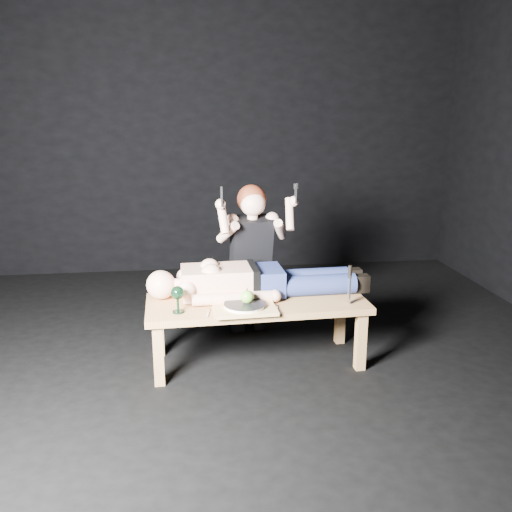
# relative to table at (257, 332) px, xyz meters

# --- Properties ---
(ground) EXTENTS (5.00, 5.00, 0.00)m
(ground) POSITION_rel_table_xyz_m (-0.06, -0.12, -0.23)
(ground) COLOR black
(ground) RESTS_ON ground
(back_wall) EXTENTS (5.00, 0.00, 5.00)m
(back_wall) POSITION_rel_table_xyz_m (-0.06, 2.38, 1.27)
(back_wall) COLOR black
(back_wall) RESTS_ON ground
(table) EXTENTS (1.50, 0.61, 0.45)m
(table) POSITION_rel_table_xyz_m (0.00, 0.00, 0.00)
(table) COLOR #A98250
(table) RESTS_ON ground
(lying_man) EXTENTS (1.44, 0.48, 0.25)m
(lying_man) POSITION_rel_table_xyz_m (0.04, 0.14, 0.35)
(lying_man) COLOR #DFAA91
(lying_man) RESTS_ON table
(kneeling_woman) EXTENTS (0.72, 0.79, 1.21)m
(kneeling_woman) POSITION_rel_table_xyz_m (0.01, 0.55, 0.38)
(kneeling_woman) COLOR black
(kneeling_woman) RESTS_ON ground
(serving_tray) EXTENTS (0.41, 0.30, 0.02)m
(serving_tray) POSITION_rel_table_xyz_m (-0.10, -0.17, 0.24)
(serving_tray) COLOR tan
(serving_tray) RESTS_ON table
(plate) EXTENTS (0.28, 0.28, 0.02)m
(plate) POSITION_rel_table_xyz_m (-0.10, -0.17, 0.26)
(plate) COLOR white
(plate) RESTS_ON serving_tray
(apple) EXTENTS (0.09, 0.09, 0.09)m
(apple) POSITION_rel_table_xyz_m (-0.08, -0.16, 0.31)
(apple) COLOR #5AB035
(apple) RESTS_ON plate
(goblet) EXTENTS (0.09, 0.09, 0.18)m
(goblet) POSITION_rel_table_xyz_m (-0.53, -0.16, 0.31)
(goblet) COLOR black
(goblet) RESTS_ON table
(fork_flat) EXTENTS (0.04, 0.16, 0.01)m
(fork_flat) POSITION_rel_table_xyz_m (-0.34, -0.19, 0.23)
(fork_flat) COLOR #B2B2B7
(fork_flat) RESTS_ON table
(knife_flat) EXTENTS (0.05, 0.16, 0.01)m
(knife_flat) POSITION_rel_table_xyz_m (0.10, -0.19, 0.23)
(knife_flat) COLOR #B2B2B7
(knife_flat) RESTS_ON table
(spoon_flat) EXTENTS (0.14, 0.10, 0.01)m
(spoon_flat) POSITION_rel_table_xyz_m (0.06, -0.09, 0.23)
(spoon_flat) COLOR #B2B2B7
(spoon_flat) RESTS_ON table
(carving_knife) EXTENTS (0.04, 0.04, 0.27)m
(carving_knife) POSITION_rel_table_xyz_m (0.60, -0.14, 0.36)
(carving_knife) COLOR #B2B2B7
(carving_knife) RESTS_ON table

